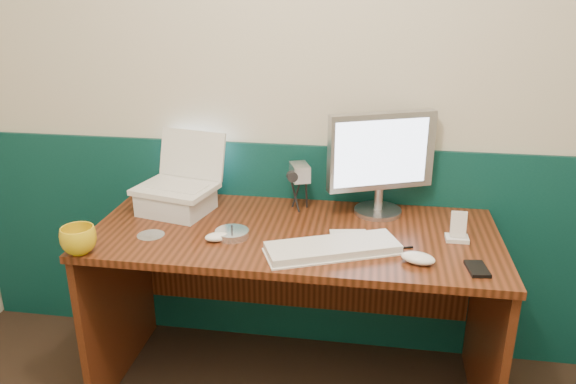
% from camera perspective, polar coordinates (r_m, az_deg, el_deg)
% --- Properties ---
extents(back_wall, '(3.50, 0.04, 2.50)m').
position_cam_1_polar(back_wall, '(2.42, 4.41, 10.43)').
color(back_wall, beige).
rests_on(back_wall, ground).
extents(wainscot, '(3.48, 0.02, 1.00)m').
position_cam_1_polar(wainscot, '(2.64, 3.95, -5.84)').
color(wainscot, '#07322F').
rests_on(wainscot, ground).
extents(desk, '(1.60, 0.70, 0.75)m').
position_cam_1_polar(desk, '(2.40, 0.57, -12.13)').
color(desk, '#361809').
rests_on(desk, ground).
extents(laptop_riser, '(0.32, 0.29, 0.09)m').
position_cam_1_polar(laptop_riser, '(2.43, -11.28, -0.95)').
color(laptop_riser, silver).
rests_on(laptop_riser, desk).
extents(laptop, '(0.36, 0.31, 0.26)m').
position_cam_1_polar(laptop, '(2.37, -11.57, 3.04)').
color(laptop, silver).
rests_on(laptop, laptop_riser).
extents(monitor, '(0.46, 0.29, 0.45)m').
position_cam_1_polar(monitor, '(2.34, 9.40, 2.96)').
color(monitor, '#A8A8AD').
rests_on(monitor, desk).
extents(keyboard, '(0.51, 0.34, 0.03)m').
position_cam_1_polar(keyboard, '(2.05, 4.55, -5.77)').
color(keyboard, white).
rests_on(keyboard, desk).
extents(mouse_right, '(0.13, 0.10, 0.04)m').
position_cam_1_polar(mouse_right, '(2.02, 13.08, -6.56)').
color(mouse_right, white).
rests_on(mouse_right, desk).
extents(mouse_left, '(0.11, 0.09, 0.03)m').
position_cam_1_polar(mouse_left, '(2.15, -7.16, -4.54)').
color(mouse_left, white).
rests_on(mouse_left, desk).
extents(mug, '(0.14, 0.14, 0.10)m').
position_cam_1_polar(mug, '(2.16, -20.51, -4.60)').
color(mug, gold).
rests_on(mug, desk).
extents(camcorder, '(0.14, 0.17, 0.22)m').
position_cam_1_polar(camcorder, '(2.40, 1.19, 0.73)').
color(camcorder, '#B7B8BC').
rests_on(camcorder, desk).
extents(cd_spindle, '(0.13, 0.13, 0.03)m').
position_cam_1_polar(cd_spindle, '(2.18, -5.71, -4.23)').
color(cd_spindle, silver).
rests_on(cd_spindle, desk).
extents(cd_loose_a, '(0.11, 0.11, 0.00)m').
position_cam_1_polar(cd_loose_a, '(2.25, -13.77, -4.27)').
color(cd_loose_a, silver).
rests_on(cd_loose_a, desk).
extents(pen, '(0.13, 0.05, 0.01)m').
position_cam_1_polar(pen, '(2.11, 10.84, -5.64)').
color(pen, black).
rests_on(pen, desk).
extents(papers, '(0.16, 0.12, 0.00)m').
position_cam_1_polar(papers, '(2.20, 6.19, -4.34)').
color(papers, white).
rests_on(papers, desk).
extents(dock, '(0.09, 0.06, 0.02)m').
position_cam_1_polar(dock, '(2.24, 16.78, -4.54)').
color(dock, white).
rests_on(dock, desk).
extents(music_player, '(0.06, 0.03, 0.10)m').
position_cam_1_polar(music_player, '(2.21, 16.93, -3.16)').
color(music_player, white).
rests_on(music_player, dock).
extents(pda, '(0.08, 0.12, 0.01)m').
position_cam_1_polar(pda, '(2.03, 18.68, -7.41)').
color(pda, black).
rests_on(pda, desk).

